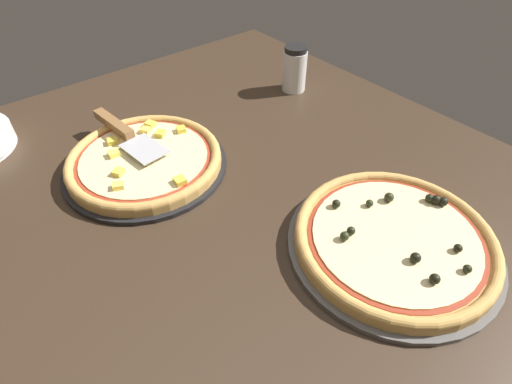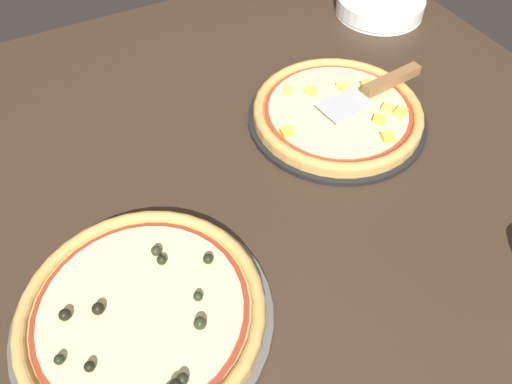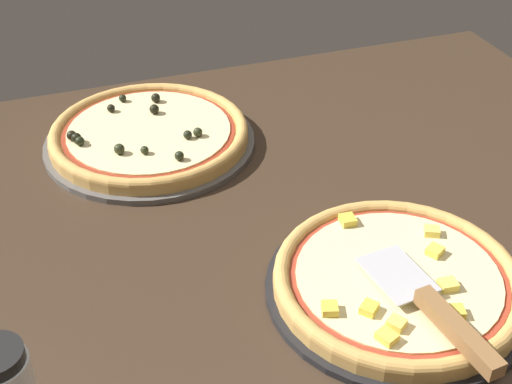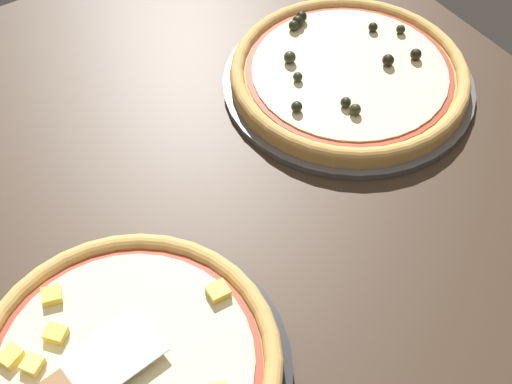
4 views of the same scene
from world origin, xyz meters
The scene contains 7 objects.
ground_plane centered at (0.00, 0.00, -1.80)cm, with size 127.70×120.17×3.60cm, color #38281C.
pizza_pan_front centered at (5.22, -12.16, 0.50)cm, with size 34.62×34.62×1.00cm, color black.
pizza_front centered at (5.21, -12.18, 2.34)cm, with size 32.55×32.55×3.07cm.
pizza_pan_back centered at (-17.31, 35.14, 0.50)cm, with size 36.44×36.44×1.00cm, color #565451.
pizza_back centered at (-17.34, 35.14, 2.36)cm, with size 34.25×34.25×3.84cm.
serving_spatula centered at (5.42, -22.41, 4.89)cm, with size 7.62×23.84×2.00cm.
parmesan_shaker centered at (-43.56, -17.74, 6.01)cm, with size 6.51×6.51×12.20cm.
Camera 1 is at (29.61, 54.93, 54.10)cm, focal length 28.00 mm.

